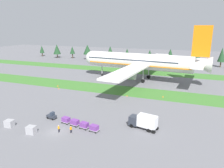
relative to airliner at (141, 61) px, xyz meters
The scene contains 19 objects.
ground_plane 56.55m from the airliner, 96.82° to the right, with size 400.00×400.00×0.00m, color slate.
grass_strip_near 21.49m from the airliner, 109.75° to the right, with size 320.00×12.60×0.01m, color #3D752D.
grass_strip_far 21.70m from the airliner, 109.51° to the left, with size 320.00×12.60×0.01m, color #3D752D.
airliner is the anchor object (origin of this frame).
baggage_tug 51.91m from the airliner, 103.67° to the right, with size 2.78×1.70×1.97m.
cargo_dolly_lead 51.75m from the airliner, 98.05° to the right, with size 2.41×1.84×1.55m.
cargo_dolly_second 51.90m from the airliner, 94.81° to the right, with size 2.41×1.84×1.55m.
cargo_dolly_third 52.20m from the airliner, 91.60° to the right, with size 2.41×1.84×1.55m.
cargo_dolly_fourth 52.66m from the airliner, 88.43° to the right, with size 2.41×1.84×1.55m.
catering_truck 48.58m from the airliner, 75.70° to the right, with size 7.27×3.62×3.58m.
ground_crew_marshaller 56.23m from the airliner, 96.25° to the right, with size 0.36×0.56×1.74m.
ground_crew_loader 55.28m from the airliner, 93.42° to the right, with size 0.36×0.51×1.74m.
uld_container_0 60.89m from the airliner, 108.30° to the right, with size 2.00×1.60×1.72m, color #A3A3A8.
uld_container_1 59.76m from the airliner, 101.26° to the right, with size 2.00×1.60×1.80m, color #A3A3A8.
taxiway_marker_0 26.41m from the airliner, 58.30° to the right, with size 0.44×0.44×0.53m, color orange.
taxiway_marker_1 38.04m from the airliner, 136.46° to the right, with size 0.44×0.44×0.49m, color orange.
taxiway_marker_2 38.03m from the airliner, 142.18° to the right, with size 0.44×0.44×0.68m, color orange.
taxiway_marker_3 26.15m from the airliner, 87.43° to the right, with size 0.44×0.44×0.49m, color orange.
distant_tree_line 51.21m from the airliner, 101.00° to the left, with size 184.40×9.56×12.04m.
Camera 1 is at (27.63, -36.15, 23.46)m, focal length 33.27 mm.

